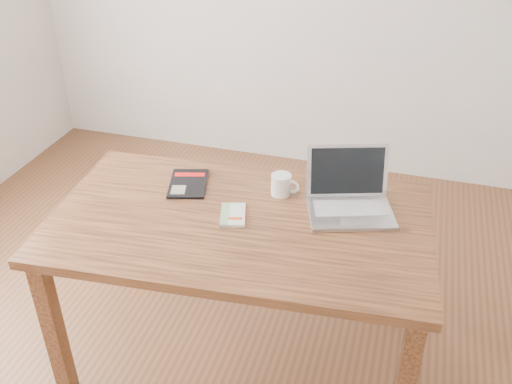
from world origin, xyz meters
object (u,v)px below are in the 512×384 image
(desk, at_px, (240,237))
(laptop, at_px, (349,198))
(coffee_mug, at_px, (282,184))
(white_guidebook, at_px, (233,215))
(black_guidebook, at_px, (188,183))

(desk, distance_m, laptop, 0.47)
(laptop, xyz_separation_m, coffee_mug, (-0.29, 0.03, -0.00))
(desk, relative_size, laptop, 3.86)
(desk, distance_m, white_guidebook, 0.10)
(black_guidebook, bearing_deg, white_guidebook, -49.33)
(white_guidebook, bearing_deg, laptop, 8.07)
(desk, bearing_deg, white_guidebook, 158.49)
(white_guidebook, height_order, coffee_mug, coffee_mug)
(desk, height_order, coffee_mug, coffee_mug)
(desk, xyz_separation_m, black_guidebook, (-0.30, 0.19, 0.10))
(laptop, bearing_deg, white_guidebook, -174.30)
(white_guidebook, xyz_separation_m, coffee_mug, (0.15, 0.22, 0.04))
(desk, relative_size, coffee_mug, 12.76)
(desk, height_order, laptop, laptop)
(laptop, height_order, coffee_mug, laptop)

